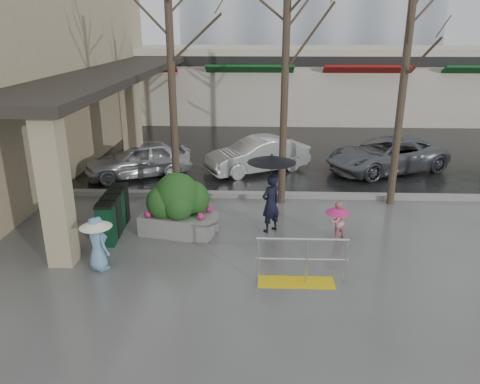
# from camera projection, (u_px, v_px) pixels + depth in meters

# --- Properties ---
(ground) EXTENTS (120.00, 120.00, 0.00)m
(ground) POSITION_uv_depth(u_px,v_px,m) (237.00, 255.00, 11.00)
(ground) COLOR #51514F
(ground) RESTS_ON ground
(street_asphalt) EXTENTS (120.00, 36.00, 0.01)m
(street_asphalt) POSITION_uv_depth(u_px,v_px,m) (251.00, 106.00, 31.72)
(street_asphalt) COLOR black
(street_asphalt) RESTS_ON ground
(curb) EXTENTS (120.00, 0.30, 0.15)m
(curb) POSITION_uv_depth(u_px,v_px,m) (242.00, 195.00, 14.74)
(curb) COLOR gray
(curb) RESTS_ON ground
(near_building) EXTENTS (6.00, 18.00, 8.00)m
(near_building) POSITION_uv_depth(u_px,v_px,m) (7.00, 57.00, 17.53)
(near_building) COLOR tan
(near_building) RESTS_ON ground
(canopy_slab) EXTENTS (2.80, 18.00, 0.25)m
(canopy_slab) POSITION_uv_depth(u_px,v_px,m) (118.00, 68.00, 17.50)
(canopy_slab) COLOR #2D2823
(canopy_slab) RESTS_ON pillar_front
(pillar_front) EXTENTS (0.55, 0.55, 3.50)m
(pillar_front) POSITION_uv_depth(u_px,v_px,m) (55.00, 190.00, 10.08)
(pillar_front) COLOR tan
(pillar_front) RESTS_ON ground
(pillar_back) EXTENTS (0.55, 0.55, 3.50)m
(pillar_back) POSITION_uv_depth(u_px,v_px,m) (132.00, 128.00, 16.21)
(pillar_back) COLOR tan
(pillar_back) RESTS_ON ground
(storefront_row) EXTENTS (34.00, 6.74, 4.00)m
(storefront_row) POSITION_uv_depth(u_px,v_px,m) (285.00, 83.00, 27.17)
(storefront_row) COLOR beige
(storefront_row) RESTS_ON ground
(handrail) EXTENTS (1.90, 0.50, 1.03)m
(handrail) POSITION_uv_depth(u_px,v_px,m) (300.00, 267.00, 9.69)
(handrail) COLOR yellow
(handrail) RESTS_ON ground
(tree_west) EXTENTS (3.20, 3.20, 6.80)m
(tree_west) POSITION_uv_depth(u_px,v_px,m) (169.00, 26.00, 12.76)
(tree_west) COLOR #382B21
(tree_west) RESTS_ON ground
(tree_midwest) EXTENTS (3.20, 3.20, 7.00)m
(tree_midwest) POSITION_uv_depth(u_px,v_px,m) (287.00, 20.00, 12.60)
(tree_midwest) COLOR #382B21
(tree_midwest) RESTS_ON ground
(tree_mideast) EXTENTS (3.20, 3.20, 6.50)m
(tree_mideast) POSITION_uv_depth(u_px,v_px,m) (409.00, 35.00, 12.60)
(tree_mideast) COLOR #382B21
(tree_mideast) RESTS_ON ground
(woman) EXTENTS (1.24, 1.24, 2.10)m
(woman) POSITION_uv_depth(u_px,v_px,m) (271.00, 183.00, 11.86)
(woman) COLOR black
(woman) RESTS_ON ground
(child_pink) EXTENTS (0.62, 0.62, 0.99)m
(child_pink) POSITION_uv_depth(u_px,v_px,m) (337.00, 218.00, 11.64)
(child_pink) COLOR pink
(child_pink) RESTS_ON ground
(child_blue) EXTENTS (0.72, 0.70, 1.24)m
(child_blue) POSITION_uv_depth(u_px,v_px,m) (97.00, 239.00, 10.13)
(child_blue) COLOR #6A9ABD
(child_blue) RESTS_ON ground
(planter) EXTENTS (2.03, 1.31, 1.63)m
(planter) POSITION_uv_depth(u_px,v_px,m) (178.00, 205.00, 11.93)
(planter) COLOR slate
(planter) RESTS_ON ground
(news_boxes) EXTENTS (0.53, 1.92, 1.06)m
(news_boxes) POSITION_uv_depth(u_px,v_px,m) (114.00, 213.00, 12.07)
(news_boxes) COLOR #0D3B1F
(news_boxes) RESTS_ON ground
(car_a) EXTENTS (3.98, 2.93, 1.26)m
(car_a) POSITION_uv_depth(u_px,v_px,m) (138.00, 159.00, 16.60)
(car_a) COLOR #B6B7BB
(car_a) RESTS_ON ground
(car_b) EXTENTS (4.00, 3.00, 1.26)m
(car_b) POSITION_uv_depth(u_px,v_px,m) (257.00, 155.00, 17.15)
(car_b) COLOR silver
(car_b) RESTS_ON ground
(car_c) EXTENTS (4.99, 3.76, 1.26)m
(car_c) POSITION_uv_depth(u_px,v_px,m) (386.00, 155.00, 17.18)
(car_c) COLOR slate
(car_c) RESTS_ON ground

